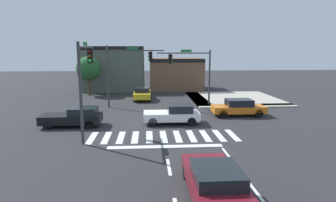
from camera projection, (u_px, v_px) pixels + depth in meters
name	position (u px, v px, depth m)	size (l,w,h in m)	color
ground_plane	(161.00, 120.00, 23.18)	(120.00, 120.00, 0.00)	#2B2B2D
crosswalk_near	(163.00, 136.00, 18.75)	(9.71, 2.71, 0.01)	silver
lane_markings	(199.00, 184.00, 12.02)	(6.80, 18.75, 0.01)	white
bike_detector_marking	(192.00, 159.00, 14.76)	(0.91, 0.91, 0.01)	yellow
curb_corner_northeast	(230.00, 99.00, 32.99)	(10.00, 10.60, 0.15)	#B2AA9E
storefront_row	(141.00, 71.00, 41.30)	(16.78, 6.72, 6.21)	#4C564C
traffic_signal_southwest	(85.00, 72.00, 17.91)	(0.32, 4.35, 6.13)	#383A3D
traffic_signal_northeast	(191.00, 67.00, 28.65)	(5.44, 0.32, 5.71)	#383A3D
traffic_signal_northwest	(127.00, 65.00, 27.91)	(5.61, 0.32, 6.11)	#383A3D
car_orange	(239.00, 107.00, 24.69)	(4.53, 1.79, 1.45)	orange
car_black	(74.00, 117.00, 21.25)	(4.39, 1.86, 1.41)	black
car_white	(174.00, 114.00, 22.08)	(4.30, 1.90, 1.47)	white
car_yellow	(142.00, 93.00, 32.91)	(1.89, 4.48, 1.45)	gold
car_maroon	(214.00, 180.00, 10.87)	(1.94, 4.52, 1.35)	maroon
roadside_tree	(88.00, 69.00, 35.78)	(3.03, 3.03, 4.92)	#4C3823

